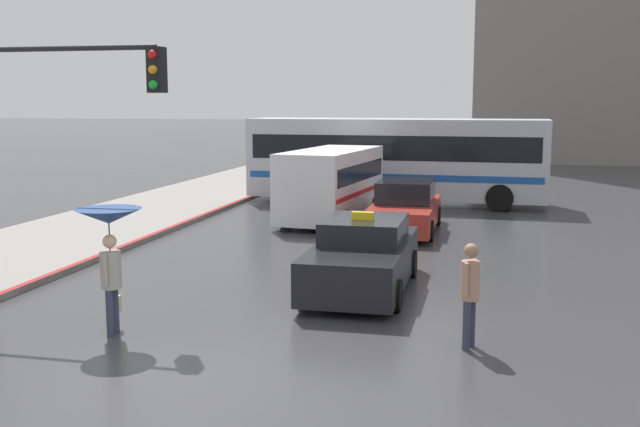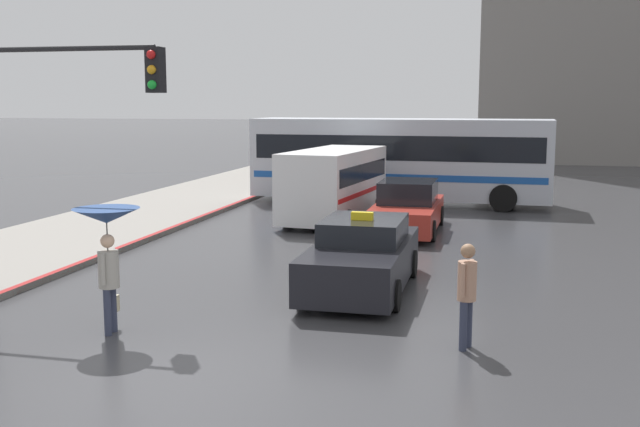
# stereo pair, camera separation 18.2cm
# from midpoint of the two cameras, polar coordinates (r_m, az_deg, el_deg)

# --- Properties ---
(ground_plane) EXTENTS (300.00, 300.00, 0.00)m
(ground_plane) POSITION_cam_midpoint_polar(r_m,az_deg,el_deg) (10.70, -11.05, -12.46)
(ground_plane) COLOR #38383A
(taxi) EXTENTS (1.91, 4.51, 1.61)m
(taxi) POSITION_cam_midpoint_polar(r_m,az_deg,el_deg) (15.23, 2.95, -3.33)
(taxi) COLOR black
(taxi) RESTS_ON ground_plane
(sedan_red) EXTENTS (1.91, 4.64, 1.50)m
(sedan_red) POSITION_cam_midpoint_polar(r_m,az_deg,el_deg) (22.22, 6.26, 0.36)
(sedan_red) COLOR #A52D23
(sedan_red) RESTS_ON ground_plane
(ambulance_van) EXTENTS (2.59, 5.55, 2.29)m
(ambulance_van) POSITION_cam_midpoint_polar(r_m,az_deg,el_deg) (24.05, 0.66, 2.46)
(ambulance_van) COLOR white
(ambulance_van) RESTS_ON ground_plane
(city_bus) EXTENTS (11.12, 2.98, 3.18)m
(city_bus) POSITION_cam_midpoint_polar(r_m,az_deg,el_deg) (28.27, 5.62, 4.33)
(city_bus) COLOR #B2B7C1
(city_bus) RESTS_ON ground_plane
(pedestrian_with_umbrella) EXTENTS (1.08, 1.08, 2.10)m
(pedestrian_with_umbrella) POSITION_cam_midpoint_polar(r_m,az_deg,el_deg) (12.62, -16.15, -1.48)
(pedestrian_with_umbrella) COLOR #2D3347
(pedestrian_with_umbrella) RESTS_ON ground_plane
(pedestrian_man) EXTENTS (0.37, 0.44, 1.66)m
(pedestrian_man) POSITION_cam_midpoint_polar(r_m,az_deg,el_deg) (11.79, 10.93, -5.55)
(pedestrian_man) COLOR #2D3347
(pedestrian_man) RESTS_ON ground_plane
(traffic_light) EXTENTS (3.89, 0.38, 5.06)m
(traffic_light) POSITION_cam_midpoint_polar(r_m,az_deg,el_deg) (14.77, -19.89, 7.07)
(traffic_light) COLOR black
(traffic_light) RESTS_ON ground_plane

